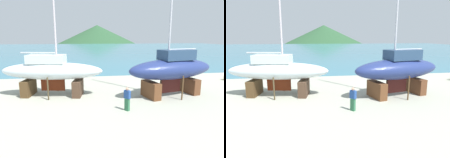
% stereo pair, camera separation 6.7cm
% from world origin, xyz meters
% --- Properties ---
extents(ground_plane, '(46.15, 46.15, 0.00)m').
position_xyz_m(ground_plane, '(0.00, -5.01, 0.00)').
color(ground_plane, '#A3A593').
extents(sea_water, '(158.19, 114.73, 0.01)m').
position_xyz_m(sea_water, '(0.00, 63.89, 0.00)').
color(sea_water, teal).
rests_on(sea_water, ground).
extents(headland_hill, '(133.51, 133.51, 31.15)m').
position_xyz_m(headland_hill, '(8.44, 183.53, 0.00)').
color(headland_hill, '#294F2F').
rests_on(headland_hill, ground).
extents(sailboat_large_starboard, '(8.67, 4.57, 15.47)m').
position_xyz_m(sailboat_large_starboard, '(-0.42, -3.11, 2.36)').
color(sailboat_large_starboard, brown).
rests_on(sailboat_large_starboard, ground).
extents(sailboat_small_center, '(9.06, 3.98, 12.78)m').
position_xyz_m(sailboat_small_center, '(-10.77, -1.57, 2.18)').
color(sailboat_small_center, '#4A3324').
rests_on(sailboat_small_center, ground).
extents(worker, '(0.46, 0.49, 1.69)m').
position_xyz_m(worker, '(-5.14, -6.32, 0.88)').
color(worker, '#2E6B46').
rests_on(worker, ground).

